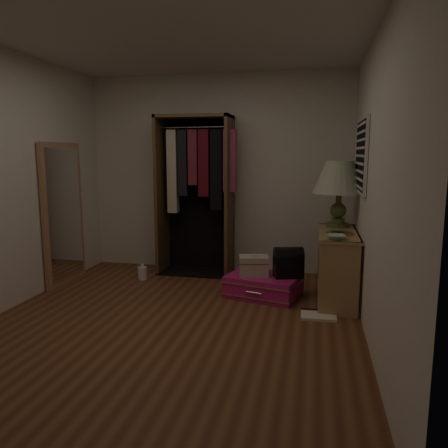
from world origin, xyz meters
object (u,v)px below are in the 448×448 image
at_px(console_bookshelf, 337,263).
at_px(table_lamp, 340,179).
at_px(pink_suitcase, 264,286).
at_px(floor_mirror, 63,214).
at_px(white_jug, 142,273).
at_px(train_case, 254,266).
at_px(open_wardrobe, 198,181).
at_px(black_bag, 288,262).

relative_size(console_bookshelf, table_lamp, 1.51).
bearing_deg(pink_suitcase, floor_mirror, -166.57).
relative_size(floor_mirror, white_jug, 8.64).
relative_size(floor_mirror, train_case, 4.70).
bearing_deg(open_wardrobe, white_jug, -141.54).
xyz_separation_m(pink_suitcase, black_bag, (0.27, -0.01, 0.29)).
bearing_deg(train_case, open_wardrobe, 123.24).
relative_size(floor_mirror, pink_suitcase, 1.88).
relative_size(pink_suitcase, white_jug, 4.59).
height_order(train_case, white_jug, train_case).
distance_m(open_wardrobe, black_bag, 1.69).
relative_size(console_bookshelf, open_wardrobe, 0.55).
bearing_deg(table_lamp, train_case, -155.12).
bearing_deg(console_bookshelf, black_bag, -169.05).
distance_m(open_wardrobe, white_jug, 1.37).
height_order(open_wardrobe, table_lamp, open_wardrobe).
bearing_deg(floor_mirror, train_case, -1.93).
height_order(floor_mirror, table_lamp, floor_mirror).
relative_size(console_bookshelf, pink_suitcase, 1.24).
relative_size(open_wardrobe, train_case, 5.67).
height_order(console_bookshelf, black_bag, console_bookshelf).
distance_m(open_wardrobe, train_case, 1.48).
distance_m(pink_suitcase, train_case, 0.26).
xyz_separation_m(open_wardrobe, white_jug, (-0.61, -0.49, -1.13)).
distance_m(floor_mirror, black_bag, 2.76).
height_order(floor_mirror, train_case, floor_mirror).
relative_size(train_case, black_bag, 1.03).
bearing_deg(white_jug, train_case, -13.98).
distance_m(pink_suitcase, table_lamp, 1.47).
distance_m(console_bookshelf, white_jug, 2.39).
height_order(floor_mirror, white_jug, floor_mirror).
distance_m(black_bag, white_jug, 1.90).
bearing_deg(floor_mirror, white_jug, 18.00).
xyz_separation_m(console_bookshelf, floor_mirror, (-3.24, -0.04, 0.46)).
xyz_separation_m(open_wardrobe, table_lamp, (1.75, -0.43, 0.08)).
xyz_separation_m(open_wardrobe, black_bag, (1.23, -0.83, -0.80)).
bearing_deg(floor_mirror, table_lamp, 5.96).
xyz_separation_m(open_wardrobe, pink_suitcase, (0.96, -0.82, -1.10)).
bearing_deg(black_bag, white_jug, 152.89).
bearing_deg(floor_mirror, pink_suitcase, -1.14).
relative_size(pink_suitcase, table_lamp, 1.22).
distance_m(black_bag, table_lamp, 1.10).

